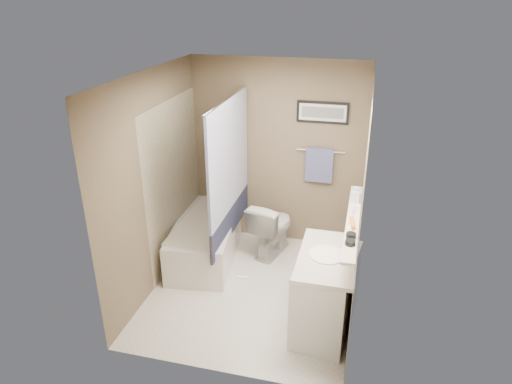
% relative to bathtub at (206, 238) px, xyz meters
% --- Properties ---
extents(ground, '(2.50, 2.50, 0.00)m').
position_rel_bathtub_xyz_m(ground, '(0.75, -0.56, -0.25)').
color(ground, silver).
rests_on(ground, ground).
extents(ceiling, '(2.20, 2.50, 0.04)m').
position_rel_bathtub_xyz_m(ceiling, '(0.75, -0.56, 2.13)').
color(ceiling, silver).
rests_on(ceiling, wall_back).
extents(wall_back, '(2.20, 0.04, 2.40)m').
position_rel_bathtub_xyz_m(wall_back, '(0.75, 0.67, 0.95)').
color(wall_back, brown).
rests_on(wall_back, ground).
extents(wall_front, '(2.20, 0.04, 2.40)m').
position_rel_bathtub_xyz_m(wall_front, '(0.75, -1.79, 0.95)').
color(wall_front, brown).
rests_on(wall_front, ground).
extents(wall_left, '(0.04, 2.50, 2.40)m').
position_rel_bathtub_xyz_m(wall_left, '(-0.33, -0.56, 0.95)').
color(wall_left, brown).
rests_on(wall_left, ground).
extents(wall_right, '(0.04, 2.50, 2.40)m').
position_rel_bathtub_xyz_m(wall_right, '(1.83, -0.56, 0.95)').
color(wall_right, brown).
rests_on(wall_right, ground).
extents(tile_surround, '(0.02, 1.55, 2.00)m').
position_rel_bathtub_xyz_m(tile_surround, '(-0.34, -0.06, 0.75)').
color(tile_surround, '#B9AC8C').
rests_on(tile_surround, wall_left).
extents(curtain_rod, '(0.02, 1.55, 0.02)m').
position_rel_bathtub_xyz_m(curtain_rod, '(0.35, -0.06, 1.80)').
color(curtain_rod, silver).
rests_on(curtain_rod, wall_left).
extents(curtain_upper, '(0.03, 1.45, 1.28)m').
position_rel_bathtub_xyz_m(curtain_upper, '(0.35, -0.06, 1.15)').
color(curtain_upper, silver).
rests_on(curtain_upper, curtain_rod).
extents(curtain_lower, '(0.03, 1.45, 0.36)m').
position_rel_bathtub_xyz_m(curtain_lower, '(0.35, -0.06, 0.33)').
color(curtain_lower, '#222740').
rests_on(curtain_lower, curtain_rod).
extents(mirror, '(0.02, 1.60, 1.00)m').
position_rel_bathtub_xyz_m(mirror, '(1.84, -0.71, 1.37)').
color(mirror, silver).
rests_on(mirror, wall_right).
extents(shelf, '(0.12, 1.60, 0.03)m').
position_rel_bathtub_xyz_m(shelf, '(1.79, -0.71, 0.85)').
color(shelf, silver).
rests_on(shelf, wall_right).
extents(towel_bar, '(0.60, 0.02, 0.02)m').
position_rel_bathtub_xyz_m(towel_bar, '(1.30, 0.65, 1.05)').
color(towel_bar, silver).
rests_on(towel_bar, wall_back).
extents(towel, '(0.34, 0.05, 0.44)m').
position_rel_bathtub_xyz_m(towel, '(1.30, 0.63, 0.87)').
color(towel, '#7B81B3').
rests_on(towel, towel_bar).
extents(art_frame, '(0.62, 0.02, 0.26)m').
position_rel_bathtub_xyz_m(art_frame, '(1.30, 0.67, 1.53)').
color(art_frame, black).
rests_on(art_frame, wall_back).
extents(art_mat, '(0.56, 0.00, 0.20)m').
position_rel_bathtub_xyz_m(art_mat, '(1.30, 0.66, 1.53)').
color(art_mat, white).
rests_on(art_mat, art_frame).
extents(art_image, '(0.50, 0.00, 0.13)m').
position_rel_bathtub_xyz_m(art_image, '(1.30, 0.65, 1.53)').
color(art_image, '#595959').
rests_on(art_image, art_mat).
extents(door, '(0.80, 0.02, 2.00)m').
position_rel_bathtub_xyz_m(door, '(1.30, -1.80, 0.75)').
color(door, silver).
rests_on(door, wall_front).
extents(door_handle, '(0.10, 0.02, 0.02)m').
position_rel_bathtub_xyz_m(door_handle, '(0.97, -1.75, 0.75)').
color(door_handle, silver).
rests_on(door_handle, door).
extents(bathtub, '(0.89, 1.58, 0.50)m').
position_rel_bathtub_xyz_m(bathtub, '(0.00, 0.00, 0.00)').
color(bathtub, silver).
rests_on(bathtub, ground).
extents(tub_rim, '(0.56, 1.36, 0.02)m').
position_rel_bathtub_xyz_m(tub_rim, '(-0.00, 0.00, 0.25)').
color(tub_rim, silver).
rests_on(tub_rim, bathtub).
extents(toilet, '(0.58, 0.79, 0.72)m').
position_rel_bathtub_xyz_m(toilet, '(0.78, 0.29, 0.11)').
color(toilet, silver).
rests_on(toilet, ground).
extents(vanity, '(0.60, 0.95, 0.80)m').
position_rel_bathtub_xyz_m(vanity, '(1.60, -0.99, 0.15)').
color(vanity, silver).
rests_on(vanity, ground).
extents(countertop, '(0.54, 0.96, 0.04)m').
position_rel_bathtub_xyz_m(countertop, '(1.59, -0.99, 0.57)').
color(countertop, beige).
rests_on(countertop, vanity).
extents(sink_basin, '(0.34, 0.34, 0.01)m').
position_rel_bathtub_xyz_m(sink_basin, '(1.58, -0.99, 0.60)').
color(sink_basin, white).
rests_on(sink_basin, countertop).
extents(faucet_spout, '(0.02, 0.02, 0.10)m').
position_rel_bathtub_xyz_m(faucet_spout, '(1.78, -0.99, 0.64)').
color(faucet_spout, silver).
rests_on(faucet_spout, countertop).
extents(faucet_knob, '(0.05, 0.05, 0.05)m').
position_rel_bathtub_xyz_m(faucet_knob, '(1.78, -0.89, 0.62)').
color(faucet_knob, white).
rests_on(faucet_knob, countertop).
extents(candle_bowl_near, '(0.09, 0.09, 0.04)m').
position_rel_bathtub_xyz_m(candle_bowl_near, '(1.79, -1.22, 0.89)').
color(candle_bowl_near, black).
rests_on(candle_bowl_near, shelf).
extents(candle_bowl_far, '(0.09, 0.09, 0.04)m').
position_rel_bathtub_xyz_m(candle_bowl_far, '(1.79, -1.09, 0.89)').
color(candle_bowl_far, black).
rests_on(candle_bowl_far, shelf).
extents(hair_brush_front, '(0.07, 0.22, 0.04)m').
position_rel_bathtub_xyz_m(hair_brush_front, '(1.79, -0.85, 0.89)').
color(hair_brush_front, orange).
rests_on(hair_brush_front, shelf).
extents(pink_comb, '(0.04, 0.16, 0.01)m').
position_rel_bathtub_xyz_m(pink_comb, '(1.79, -0.55, 0.87)').
color(pink_comb, '#CB7CA0').
rests_on(pink_comb, shelf).
extents(glass_jar, '(0.08, 0.08, 0.10)m').
position_rel_bathtub_xyz_m(glass_jar, '(1.79, -0.20, 0.92)').
color(glass_jar, silver).
rests_on(glass_jar, shelf).
extents(soap_bottle, '(0.08, 0.08, 0.17)m').
position_rel_bathtub_xyz_m(soap_bottle, '(1.79, -0.33, 0.95)').
color(soap_bottle, '#999999').
rests_on(soap_bottle, shelf).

